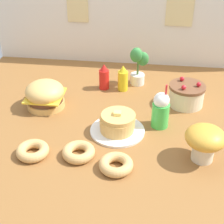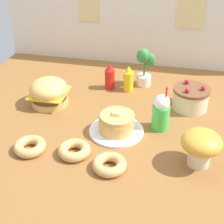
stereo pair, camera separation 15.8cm
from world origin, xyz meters
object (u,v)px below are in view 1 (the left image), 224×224
(donut_pink_glaze, at_px, (33,151))
(burger, at_px, (45,95))
(potted_plant, at_px, (138,64))
(donut_vanilla, at_px, (116,164))
(cream_soda_cup, at_px, (161,110))
(layer_cake, at_px, (186,95))
(pancake_stack, at_px, (117,124))
(donut_chocolate, at_px, (79,152))
(mustard_bottle, at_px, (123,79))
(mushroom_stool, at_px, (205,140))
(ketchup_bottle, at_px, (104,77))

(donut_pink_glaze, bearing_deg, burger, 98.55)
(burger, bearing_deg, donut_pink_glaze, -81.45)
(potted_plant, bearing_deg, donut_vanilla, -92.90)
(cream_soda_cup, bearing_deg, layer_cake, 58.42)
(pancake_stack, relative_size, donut_chocolate, 1.83)
(burger, distance_m, pancake_stack, 0.60)
(layer_cake, height_order, potted_plant, potted_plant)
(mustard_bottle, distance_m, donut_pink_glaze, 0.97)
(donut_pink_glaze, distance_m, mushroom_stool, 0.99)
(cream_soda_cup, bearing_deg, donut_pink_glaze, -151.65)
(donut_vanilla, bearing_deg, mushroom_stool, 16.71)
(pancake_stack, relative_size, potted_plant, 1.11)
(mustard_bottle, xyz_separation_m, cream_soda_cup, (0.29, -0.46, 0.03))
(ketchup_bottle, height_order, potted_plant, potted_plant)
(donut_vanilla, bearing_deg, cream_soda_cup, 62.53)
(cream_soda_cup, xyz_separation_m, potted_plant, (-0.18, 0.58, 0.05))
(donut_chocolate, bearing_deg, donut_vanilla, -19.25)
(donut_pink_glaze, bearing_deg, potted_plant, 60.64)
(cream_soda_cup, bearing_deg, mustard_bottle, 122.08)
(mustard_bottle, xyz_separation_m, potted_plant, (0.11, 0.12, 0.07))
(donut_chocolate, bearing_deg, layer_cake, 46.10)
(burger, bearing_deg, cream_soda_cup, -10.03)
(burger, height_order, pancake_stack, burger)
(ketchup_bottle, relative_size, mushroom_stool, 0.91)
(burger, height_order, ketchup_bottle, ketchup_bottle)
(ketchup_bottle, distance_m, donut_pink_glaze, 0.92)
(ketchup_bottle, xyz_separation_m, donut_vanilla, (0.20, -0.93, -0.07))
(donut_pink_glaze, bearing_deg, pancake_stack, 32.03)
(burger, xyz_separation_m, mushroom_stool, (1.06, -0.45, 0.04))
(ketchup_bottle, distance_m, donut_vanilla, 0.95)
(ketchup_bottle, xyz_separation_m, mustard_bottle, (0.15, -0.01, 0.00))
(mustard_bottle, xyz_separation_m, donut_chocolate, (-0.17, -0.84, -0.07))
(burger, bearing_deg, ketchup_bottle, 40.89)
(mushroom_stool, bearing_deg, donut_vanilla, -163.29)
(potted_plant, bearing_deg, layer_cake, -37.26)
(ketchup_bottle, relative_size, potted_plant, 0.66)
(pancake_stack, relative_size, donut_vanilla, 1.83)
(potted_plant, bearing_deg, donut_pink_glaze, -119.36)
(ketchup_bottle, xyz_separation_m, cream_soda_cup, (0.44, -0.47, 0.03))
(layer_cake, distance_m, donut_pink_glaze, 1.16)
(potted_plant, bearing_deg, donut_chocolate, -106.39)
(mustard_bottle, distance_m, donut_chocolate, 0.86)
(cream_soda_cup, bearing_deg, burger, 169.97)
(layer_cake, height_order, donut_chocolate, layer_cake)
(ketchup_bottle, height_order, donut_chocolate, ketchup_bottle)
(pancake_stack, distance_m, donut_chocolate, 0.33)
(donut_chocolate, bearing_deg, burger, 124.05)
(ketchup_bottle, xyz_separation_m, donut_chocolate, (-0.03, -0.85, -0.07))
(mustard_bottle, relative_size, cream_soda_cup, 0.67)
(burger, bearing_deg, pancake_stack, -24.48)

